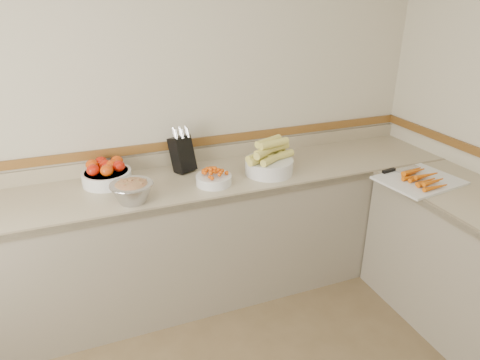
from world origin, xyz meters
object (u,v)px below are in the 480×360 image
object	(u,v)px
tomato_bowl	(107,173)
corn_bowl	(269,161)
knife_block	(182,153)
cutting_board	(420,179)
cherry_tomato_bowl	(214,178)
rhubarb_bowl	(132,190)

from	to	relation	value
tomato_bowl	corn_bowl	distance (m)	1.08
knife_block	tomato_bowl	bearing A→B (deg)	-177.07
tomato_bowl	cutting_board	world-z (taller)	tomato_bowl
knife_block	cutting_board	distance (m)	1.60
tomato_bowl	cherry_tomato_bowl	xyz separation A→B (m)	(0.64, -0.27, -0.03)
cherry_tomato_bowl	rhubarb_bowl	bearing A→B (deg)	-172.77
tomato_bowl	cherry_tomato_bowl	size ratio (longest dim) A/B	1.36
tomato_bowl	cutting_board	bearing A→B (deg)	-20.83
cherry_tomato_bowl	corn_bowl	distance (m)	0.42
knife_block	tomato_bowl	xyz separation A→B (m)	(-0.51, -0.03, -0.06)
rhubarb_bowl	cutting_board	world-z (taller)	rhubarb_bowl
rhubarb_bowl	knife_block	bearing A→B (deg)	42.23
knife_block	corn_bowl	size ratio (longest dim) A/B	0.88
tomato_bowl	cherry_tomato_bowl	world-z (taller)	tomato_bowl
rhubarb_bowl	tomato_bowl	bearing A→B (deg)	108.84
cherry_tomato_bowl	corn_bowl	size ratio (longest dim) A/B	0.64
knife_block	tomato_bowl	world-z (taller)	knife_block
cherry_tomato_bowl	knife_block	bearing A→B (deg)	113.63
corn_bowl	rhubarb_bowl	world-z (taller)	corn_bowl
cherry_tomato_bowl	cutting_board	distance (m)	1.36
tomato_bowl	rhubarb_bowl	world-z (taller)	tomato_bowl
cherry_tomato_bowl	cutting_board	xyz separation A→B (m)	(1.28, -0.46, -0.02)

